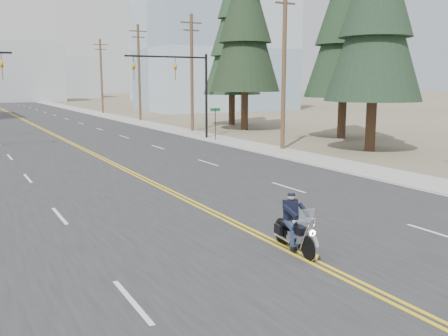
% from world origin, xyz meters
% --- Properties ---
extents(ground_plane, '(400.00, 400.00, 0.00)m').
position_xyz_m(ground_plane, '(0.00, 0.00, 0.00)').
color(ground_plane, '#776D56').
rests_on(ground_plane, ground).
extents(road, '(20.00, 200.00, 0.01)m').
position_xyz_m(road, '(0.00, 70.00, 0.01)').
color(road, '#303033').
rests_on(road, ground).
extents(sidewalk_right, '(3.00, 200.00, 0.01)m').
position_xyz_m(sidewalk_right, '(11.50, 70.00, 0.01)').
color(sidewalk_right, '#A5A5A0').
rests_on(sidewalk_right, ground).
extents(traffic_mast_right, '(7.10, 0.26, 7.00)m').
position_xyz_m(traffic_mast_right, '(8.98, 32.00, 4.94)').
color(traffic_mast_right, black).
rests_on(traffic_mast_right, ground).
extents(street_sign, '(0.90, 0.06, 2.62)m').
position_xyz_m(street_sign, '(10.80, 30.00, 1.80)').
color(street_sign, black).
rests_on(street_sign, ground).
extents(utility_pole_b, '(2.20, 0.30, 11.50)m').
position_xyz_m(utility_pole_b, '(12.50, 23.00, 5.98)').
color(utility_pole_b, brown).
rests_on(utility_pole_b, ground).
extents(utility_pole_c, '(2.20, 0.30, 11.00)m').
position_xyz_m(utility_pole_c, '(12.50, 38.00, 5.73)').
color(utility_pole_c, brown).
rests_on(utility_pole_c, ground).
extents(utility_pole_d, '(2.20, 0.30, 11.50)m').
position_xyz_m(utility_pole_d, '(12.50, 53.00, 5.98)').
color(utility_pole_d, brown).
rests_on(utility_pole_d, ground).
extents(utility_pole_e, '(2.20, 0.30, 11.00)m').
position_xyz_m(utility_pole_e, '(12.50, 70.00, 5.73)').
color(utility_pole_e, brown).
rests_on(utility_pole_e, ground).
extents(glass_building, '(24.00, 16.00, 20.00)m').
position_xyz_m(glass_building, '(32.00, 70.00, 10.00)').
color(glass_building, '#9EB5CC').
rests_on(glass_building, ground).
extents(haze_bldg_b, '(18.00, 14.00, 14.00)m').
position_xyz_m(haze_bldg_b, '(8.00, 125.00, 7.00)').
color(haze_bldg_b, '#ADB2B7').
rests_on(haze_bldg_b, ground).
extents(haze_bldg_c, '(16.00, 12.00, 18.00)m').
position_xyz_m(haze_bldg_c, '(40.00, 110.00, 9.00)').
color(haze_bldg_c, '#B7BCC6').
rests_on(haze_bldg_c, ground).
extents(haze_bldg_e, '(14.00, 14.00, 12.00)m').
position_xyz_m(haze_bldg_e, '(25.00, 150.00, 6.00)').
color(haze_bldg_e, '#B7BCC6').
rests_on(haze_bldg_e, ground).
extents(motorcyclist, '(1.14, 2.20, 1.65)m').
position_xyz_m(motorcyclist, '(0.12, 4.97, 0.83)').
color(motorcyclist, black).
rests_on(motorcyclist, ground).
extents(conifer_near, '(6.49, 6.49, 17.19)m').
position_xyz_m(conifer_near, '(17.19, 19.23, 9.87)').
color(conifer_near, '#382619').
rests_on(conifer_near, ground).
extents(conifer_mid, '(6.51, 6.51, 17.35)m').
position_xyz_m(conifer_mid, '(20.87, 26.21, 9.96)').
color(conifer_mid, '#382619').
rests_on(conifer_mid, ground).
extents(conifer_tall, '(6.83, 6.83, 18.96)m').
position_xyz_m(conifer_tall, '(17.48, 36.46, 10.89)').
color(conifer_tall, '#382619').
rests_on(conifer_tall, ground).
extents(conifer_far, '(6.28, 6.28, 16.82)m').
position_xyz_m(conifer_far, '(19.41, 42.38, 9.65)').
color(conifer_far, '#382619').
rests_on(conifer_far, ground).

